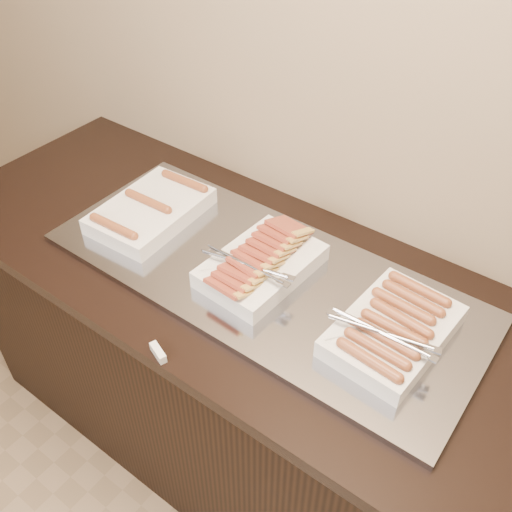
# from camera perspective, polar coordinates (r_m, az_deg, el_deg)

# --- Properties ---
(counter) EXTENTS (2.06, 0.76, 0.90)m
(counter) POSITION_cam_1_polar(r_m,az_deg,el_deg) (1.89, -0.15, -11.81)
(counter) COLOR black
(counter) RESTS_ON ground
(warming_tray) EXTENTS (1.20, 0.50, 0.02)m
(warming_tray) POSITION_cam_1_polar(r_m,az_deg,el_deg) (1.54, 0.54, -1.94)
(warming_tray) COLOR #9496A2
(warming_tray) RESTS_ON counter
(dish_left) EXTENTS (0.25, 0.36, 0.07)m
(dish_left) POSITION_cam_1_polar(r_m,az_deg,el_deg) (1.73, -10.46, 4.53)
(dish_left) COLOR white
(dish_left) RESTS_ON warming_tray
(dish_center) EXTENTS (0.27, 0.35, 0.10)m
(dish_center) POSITION_cam_1_polar(r_m,az_deg,el_deg) (1.51, 0.41, -0.74)
(dish_center) COLOR white
(dish_center) RESTS_ON warming_tray
(dish_right) EXTENTS (0.27, 0.34, 0.08)m
(dish_right) POSITION_cam_1_polar(r_m,az_deg,el_deg) (1.38, 13.49, -7.18)
(dish_right) COLOR white
(dish_right) RESTS_ON warming_tray
(label_holder) EXTENTS (0.06, 0.04, 0.02)m
(label_holder) POSITION_cam_1_polar(r_m,az_deg,el_deg) (1.38, -9.76, -9.50)
(label_holder) COLOR white
(label_holder) RESTS_ON counter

